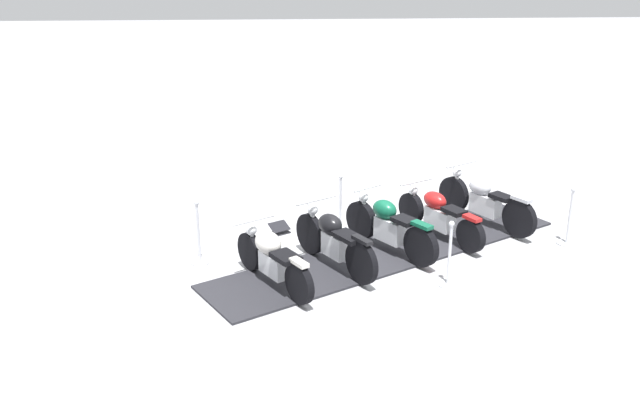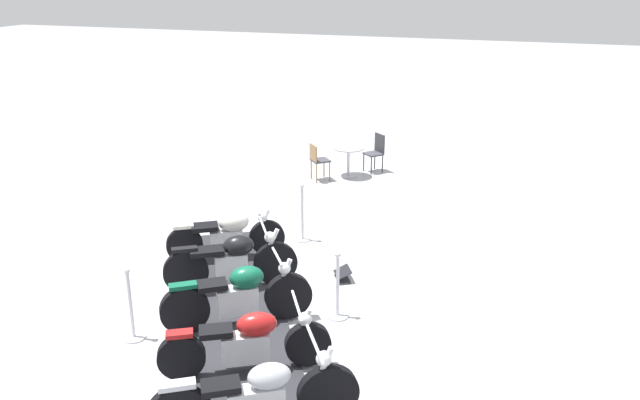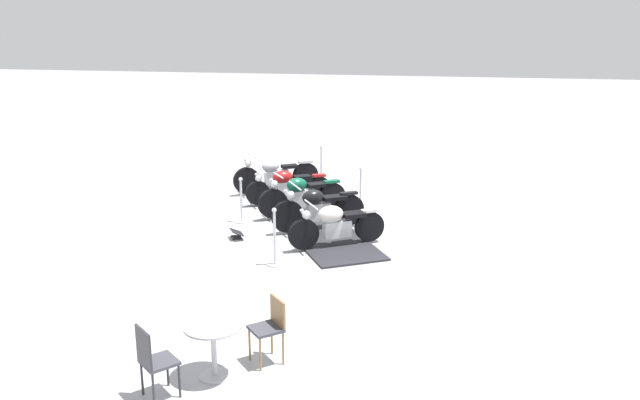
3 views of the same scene
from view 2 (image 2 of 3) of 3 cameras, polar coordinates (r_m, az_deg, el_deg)
ground_plane at (r=9.65m, az=-7.16°, el=-11.00°), size 80.00×80.00×0.00m
display_platform at (r=9.64m, az=-7.17°, el=-10.90°), size 6.63×4.70×0.04m
motorcycle_chrome at (r=7.44m, az=-5.43°, el=-16.81°), size 1.38×2.06×1.04m
motorcycle_maroon at (r=8.41m, az=-6.32°, el=-12.27°), size 1.28×1.98×0.89m
motorcycle_forest at (r=9.40m, az=-7.10°, el=-8.30°), size 1.36×1.87×1.02m
motorcycle_black at (r=10.43m, az=-7.69°, el=-5.21°), size 1.24×1.88×1.04m
motorcycle_cream at (r=11.50m, az=-8.07°, el=-2.90°), size 1.23×1.83×0.93m
stanchion_left_mid at (r=9.51m, az=-16.24°, el=-9.79°), size 0.34×0.34×1.09m
stanchion_right_rear at (r=12.24m, az=-1.56°, el=-1.88°), size 0.31×0.31×1.13m
stanchion_right_mid at (r=9.68m, az=1.55°, el=-8.53°), size 0.35×0.35×1.06m
info_placard at (r=10.85m, az=2.01°, el=-6.70°), size 0.44×0.40×0.21m
cafe_table at (r=15.96m, az=2.51°, el=4.02°), size 0.76×0.76×0.74m
cafe_chair_near_table at (r=16.41m, az=4.95°, el=4.37°), size 0.56×0.56×0.96m
cafe_chair_across_table at (r=15.64m, az=-0.19°, el=3.63°), size 0.56×0.56×0.90m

